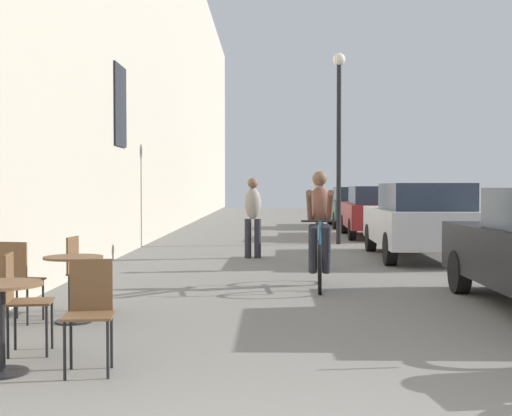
{
  "coord_description": "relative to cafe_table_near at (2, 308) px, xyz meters",
  "views": [
    {
      "loc": [
        -0.11,
        -3.34,
        1.47
      ],
      "look_at": [
        -0.4,
        15.33,
        0.9
      ],
      "focal_mm": 48.55,
      "sensor_mm": 36.0,
      "label": 1
    }
  ],
  "objects": [
    {
      "name": "cafe_table_mid",
      "position": [
        -0.01,
        2.08,
        0.0
      ],
      "size": [
        0.64,
        0.64,
        0.72
      ],
      "color": "black",
      "rests_on": "ground_plane"
    },
    {
      "name": "cafe_chair_near_toward_wall",
      "position": [
        0.68,
        0.08,
        -0.0
      ],
      "size": [
        0.43,
        0.43,
        0.89
      ],
      "color": "black",
      "rests_on": "ground_plane"
    },
    {
      "name": "pedestrian_near",
      "position": [
        3.03,
        6.98,
        0.42
      ],
      "size": [
        0.35,
        0.25,
        1.66
      ],
      "color": "#26262D",
      "rests_on": "ground_plane"
    },
    {
      "name": "pedestrian_mid",
      "position": [
        1.8,
        8.9,
        0.42
      ],
      "size": [
        0.35,
        0.26,
        1.67
      ],
      "color": "#26262D",
      "rests_on": "ground_plane"
    },
    {
      "name": "cafe_table_near",
      "position": [
        0.0,
        0.0,
        0.0
      ],
      "size": [
        0.64,
        0.64,
        0.72
      ],
      "color": "black",
      "rests_on": "ground_plane"
    },
    {
      "name": "parked_car_second",
      "position": [
        5.25,
        8.87,
        0.28
      ],
      "size": [
        1.92,
        4.39,
        1.55
      ],
      "color": "#B7B7BC",
      "rests_on": "ground_plane"
    },
    {
      "name": "cafe_chair_mid_toward_street",
      "position": [
        -0.09,
        2.67,
        -0.0
      ],
      "size": [
        0.42,
        0.42,
        0.89
      ],
      "color": "black",
      "rests_on": "ground_plane"
    },
    {
      "name": "cafe_chair_near_toward_street",
      "position": [
        -0.08,
        0.64,
        -0.0
      ],
      "size": [
        0.44,
        0.44,
        0.89
      ],
      "color": "black",
      "rests_on": "ground_plane"
    },
    {
      "name": "cafe_chair_mid_toward_wall",
      "position": [
        -0.6,
        2.0,
        -0.0
      ],
      "size": [
        0.45,
        0.45,
        0.89
      ],
      "color": "black",
      "rests_on": "ground_plane"
    },
    {
      "name": "parked_car_fourth",
      "position": [
        5.32,
        20.16,
        0.24
      ],
      "size": [
        1.8,
        4.16,
        1.47
      ],
      "color": "#23512D",
      "rests_on": "ground_plane"
    },
    {
      "name": "cyclist_on_bicycle",
      "position": [
        2.87,
        4.78,
        0.29
      ],
      "size": [
        0.52,
        1.76,
        1.74
      ],
      "color": "black",
      "rests_on": "ground_plane"
    },
    {
      "name": "street_lamp",
      "position": [
        3.94,
        12.43,
        2.59
      ],
      "size": [
        0.32,
        0.32,
        4.9
      ],
      "color": "black",
      "rests_on": "ground_plane"
    },
    {
      "name": "parked_car_third",
      "position": [
        5.29,
        14.92,
        0.25
      ],
      "size": [
        1.9,
        4.26,
        1.49
      ],
      "color": "maroon",
      "rests_on": "ground_plane"
    },
    {
      "name": "building_facade_left",
      "position": [
        -1.25,
        11.95,
        5.02
      ],
      "size": [
        0.54,
        68.0,
        11.09
      ],
      "color": "#B7AD99",
      "rests_on": "ground_plane"
    }
  ]
}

